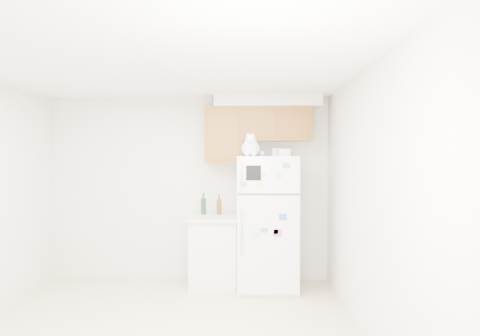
{
  "coord_description": "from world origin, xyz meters",
  "views": [
    {
      "loc": [
        0.87,
        -3.85,
        1.69
      ],
      "look_at": [
        0.72,
        1.55,
        1.55
      ],
      "focal_mm": 32.0,
      "sensor_mm": 36.0,
      "label": 1
    }
  ],
  "objects_px": {
    "refrigerator": "(267,222)",
    "base_counter": "(214,251)",
    "bottle_green": "(203,203)",
    "storage_box_back": "(280,152)",
    "bottle_amber": "(219,204)",
    "cat": "(251,147)",
    "storage_box_front": "(284,153)"
  },
  "relations": [
    {
      "from": "storage_box_front",
      "to": "bottle_green",
      "type": "bearing_deg",
      "value": 156.47
    },
    {
      "from": "refrigerator",
      "to": "cat",
      "type": "distance_m",
      "value": 1.0
    },
    {
      "from": "storage_box_back",
      "to": "bottle_amber",
      "type": "bearing_deg",
      "value": -169.48
    },
    {
      "from": "base_counter",
      "to": "bottle_green",
      "type": "bearing_deg",
      "value": 133.26
    },
    {
      "from": "cat",
      "to": "bottle_green",
      "type": "relative_size",
      "value": 1.43
    },
    {
      "from": "refrigerator",
      "to": "base_counter",
      "type": "bearing_deg",
      "value": 173.91
    },
    {
      "from": "storage_box_back",
      "to": "bottle_green",
      "type": "height_order",
      "value": "storage_box_back"
    },
    {
      "from": "storage_box_front",
      "to": "bottle_amber",
      "type": "bearing_deg",
      "value": 153.77
    },
    {
      "from": "refrigerator",
      "to": "bottle_amber",
      "type": "height_order",
      "value": "refrigerator"
    },
    {
      "from": "base_counter",
      "to": "bottle_green",
      "type": "distance_m",
      "value": 0.65
    },
    {
      "from": "bottle_green",
      "to": "cat",
      "type": "bearing_deg",
      "value": -32.49
    },
    {
      "from": "storage_box_front",
      "to": "bottle_amber",
      "type": "height_order",
      "value": "storage_box_front"
    },
    {
      "from": "base_counter",
      "to": "storage_box_front",
      "type": "xyz_separation_m",
      "value": [
        0.9,
        -0.09,
        1.28
      ]
    },
    {
      "from": "storage_box_back",
      "to": "storage_box_front",
      "type": "relative_size",
      "value": 1.2
    },
    {
      "from": "storage_box_back",
      "to": "bottle_amber",
      "type": "height_order",
      "value": "storage_box_back"
    },
    {
      "from": "cat",
      "to": "bottle_amber",
      "type": "height_order",
      "value": "cat"
    },
    {
      "from": "storage_box_front",
      "to": "base_counter",
      "type": "bearing_deg",
      "value": 164.53
    },
    {
      "from": "storage_box_back",
      "to": "bottle_green",
      "type": "bearing_deg",
      "value": -168.53
    },
    {
      "from": "cat",
      "to": "storage_box_front",
      "type": "relative_size",
      "value": 2.79
    },
    {
      "from": "cat",
      "to": "storage_box_back",
      "type": "distance_m",
      "value": 0.49
    },
    {
      "from": "base_counter",
      "to": "bottle_green",
      "type": "xyz_separation_m",
      "value": [
        -0.16,
        0.17,
        0.6
      ]
    },
    {
      "from": "base_counter",
      "to": "bottle_green",
      "type": "relative_size",
      "value": 3.15
    },
    {
      "from": "storage_box_front",
      "to": "bottle_amber",
      "type": "xyz_separation_m",
      "value": [
        -0.84,
        0.25,
        -0.69
      ]
    },
    {
      "from": "base_counter",
      "to": "cat",
      "type": "height_order",
      "value": "cat"
    },
    {
      "from": "refrigerator",
      "to": "storage_box_back",
      "type": "bearing_deg",
      "value": 37.8
    },
    {
      "from": "storage_box_front",
      "to": "bottle_amber",
      "type": "distance_m",
      "value": 1.12
    },
    {
      "from": "refrigerator",
      "to": "bottle_green",
      "type": "bearing_deg",
      "value": 164.03
    },
    {
      "from": "refrigerator",
      "to": "storage_box_front",
      "type": "distance_m",
      "value": 0.92
    },
    {
      "from": "storage_box_front",
      "to": "refrigerator",
      "type": "bearing_deg",
      "value": 165.38
    },
    {
      "from": "bottle_amber",
      "to": "base_counter",
      "type": "bearing_deg",
      "value": -108.11
    },
    {
      "from": "refrigerator",
      "to": "bottle_green",
      "type": "xyz_separation_m",
      "value": [
        -0.85,
        0.24,
        0.22
      ]
    },
    {
      "from": "bottle_amber",
      "to": "storage_box_back",
      "type": "bearing_deg",
      "value": -7.16
    }
  ]
}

